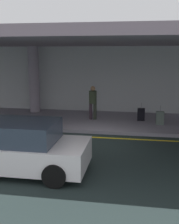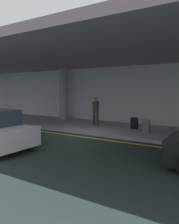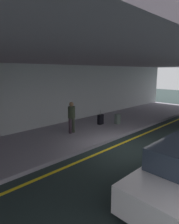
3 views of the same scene
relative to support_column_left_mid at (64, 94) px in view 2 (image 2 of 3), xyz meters
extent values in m
plane|color=#202B2A|center=(4.00, -4.48, -1.97)|extent=(60.00, 60.00, 0.00)
cube|color=gray|center=(4.00, -1.38, -1.90)|extent=(26.00, 4.20, 0.15)
cube|color=yellow|center=(4.00, -3.98, -1.97)|extent=(26.00, 0.14, 0.01)
cylinder|color=gray|center=(0.00, 0.00, 0.00)|extent=(0.59, 0.59, 3.65)
cube|color=gray|center=(4.00, -1.88, 1.97)|extent=(28.00, 13.20, 0.30)
cube|color=#ADB1B2|center=(4.00, 0.87, -0.07)|extent=(26.00, 0.30, 3.80)
cylinder|color=black|center=(3.65, -6.81, -1.65)|extent=(0.64, 0.22, 0.64)
cylinder|color=#2D212A|center=(3.43, -1.37, -1.42)|extent=(0.16, 0.16, 0.82)
cylinder|color=#282E24|center=(3.65, -1.37, -1.42)|extent=(0.16, 0.16, 0.82)
cylinder|color=#272F20|center=(3.54, -1.37, -0.69)|extent=(0.38, 0.38, 0.62)
sphere|color=#8C6647|center=(3.54, -1.37, -0.26)|extent=(0.24, 0.24, 0.24)
cube|color=black|center=(5.94, -1.28, -1.51)|extent=(0.36, 0.22, 0.62)
cylinder|color=slate|center=(5.94, -1.28, -1.06)|extent=(0.02, 0.02, 0.28)
cube|color=#505E56|center=(6.79, -1.93, -1.51)|extent=(0.36, 0.22, 0.62)
cylinder|color=slate|center=(6.79, -1.93, -1.06)|extent=(0.02, 0.02, 0.28)
camera|label=1|loc=(5.64, -15.00, 1.43)|focal=44.97mm
camera|label=2|loc=(10.28, -12.75, 0.27)|focal=35.70mm
camera|label=3|loc=(-2.88, -9.23, 1.43)|focal=31.48mm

